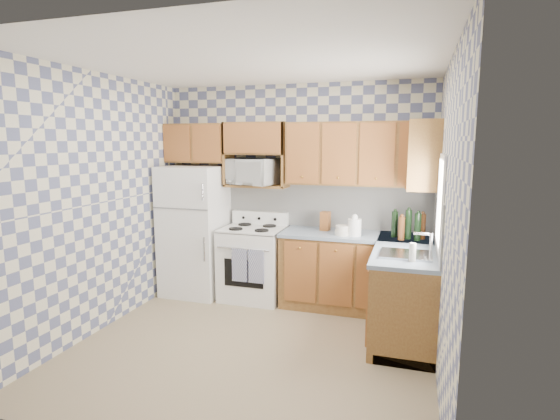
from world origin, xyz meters
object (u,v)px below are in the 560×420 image
Objects in this scene: stove_body at (253,264)px; electric_kettle at (355,227)px; refrigerator at (195,231)px; microwave at (253,172)px.

stove_body is 4.59× the size of electric_kettle.
electric_kettle is at bearing -3.85° from stove_body.
electric_kettle is at bearing -1.68° from refrigerator.
microwave is at bearing 171.02° from electric_kettle.
stove_body is 1.40m from electric_kettle.
refrigerator reaches higher than electric_kettle.
microwave is at bearing 108.11° from stove_body.
refrigerator is 1.87× the size of stove_body.
electric_kettle is (1.28, -0.09, 0.57)m from stove_body.
stove_body is at bearing -59.49° from microwave.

